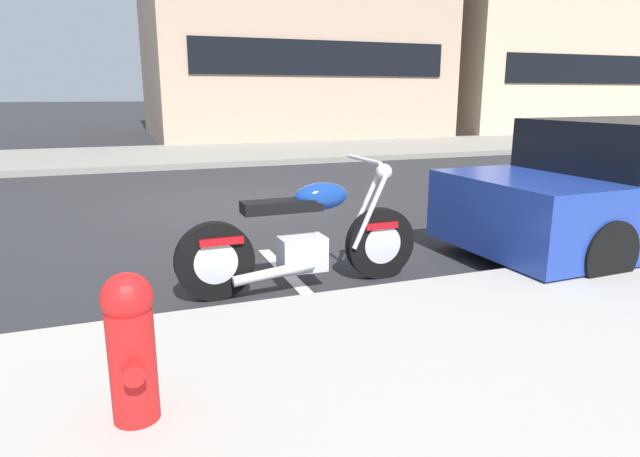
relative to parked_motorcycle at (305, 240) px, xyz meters
name	(u,v)px	position (x,y,z in m)	size (l,w,h in m)	color
ground_plane	(220,205)	(-0.04, 3.95, -0.44)	(260.00, 260.00, 0.00)	#28282B
sidewalk_far_curb	(533,142)	(11.96, 10.82, -0.37)	(120.00, 5.00, 0.14)	gray
parking_stall_stripe	(295,281)	(-0.04, 0.18, -0.43)	(0.12, 2.20, 0.01)	silver
parked_motorcycle	(305,240)	(0.00, 0.00, 0.00)	(2.19, 0.62, 1.13)	black
parked_car_across_street	(638,189)	(3.83, -0.05, 0.22)	(4.31, 1.95, 1.41)	navy
fire_hydrant	(131,344)	(-1.49, -1.84, 0.10)	(0.24, 0.36, 0.74)	red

